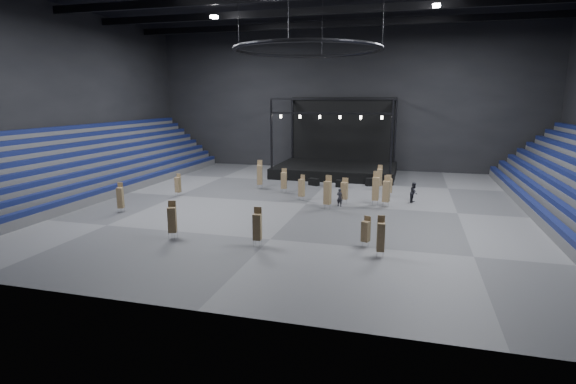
% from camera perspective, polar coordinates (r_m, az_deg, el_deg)
% --- Properties ---
extents(floor, '(50.00, 50.00, 0.00)m').
position_cam_1_polar(floor, '(39.41, 2.34, -1.51)').
color(floor, '#535355').
rests_on(floor, ground).
extents(wall_back, '(50.00, 0.20, 18.00)m').
position_cam_1_polar(wall_back, '(59.00, 7.13, 11.66)').
color(wall_back, black).
rests_on(wall_back, ground).
extents(wall_front, '(50.00, 0.20, 18.00)m').
position_cam_1_polar(wall_front, '(18.50, -12.61, 11.29)').
color(wall_front, black).
rests_on(wall_front, ground).
extents(wall_left, '(0.20, 42.00, 18.00)m').
position_cam_1_polar(wall_left, '(50.26, -27.08, 10.47)').
color(wall_left, black).
rests_on(wall_left, ground).
extents(bleachers_left, '(7.20, 40.00, 6.40)m').
position_cam_1_polar(bleachers_left, '(49.46, -24.52, 2.21)').
color(bleachers_left, '#4C4C4F').
rests_on(bleachers_left, floor).
extents(stage, '(14.00, 10.00, 9.20)m').
position_cam_1_polar(stage, '(54.83, 6.20, 3.76)').
color(stage, black).
rests_on(stage, floor).
extents(truss_ring, '(12.30, 12.30, 5.15)m').
position_cam_1_polar(truss_ring, '(38.55, 2.51, 17.65)').
color(truss_ring, black).
rests_on(truss_ring, ceiling).
extents(flight_case_left, '(1.24, 0.94, 0.74)m').
position_cam_1_polar(flight_case_left, '(47.69, 3.31, 1.29)').
color(flight_case_left, black).
rests_on(flight_case_left, floor).
extents(flight_case_mid, '(1.18, 0.68, 0.75)m').
position_cam_1_polar(flight_case_mid, '(46.95, 6.79, 1.06)').
color(flight_case_mid, black).
rests_on(flight_case_mid, floor).
extents(flight_case_right, '(1.39, 1.08, 0.83)m').
position_cam_1_polar(flight_case_right, '(48.21, 10.56, 1.27)').
color(flight_case_right, black).
rests_on(flight_case_right, floor).
extents(chair_stack_0, '(0.52, 0.52, 2.52)m').
position_cam_1_polar(chair_stack_0, '(46.14, 11.54, 1.87)').
color(chair_stack_0, silver).
rests_on(chair_stack_0, floor).
extents(chair_stack_1, '(0.56, 0.56, 2.96)m').
position_cam_1_polar(chair_stack_1, '(39.22, 11.07, 0.48)').
color(chair_stack_1, silver).
rests_on(chair_stack_1, floor).
extents(chair_stack_2, '(0.50, 0.50, 2.47)m').
position_cam_1_polar(chair_stack_2, '(26.60, 11.69, -5.53)').
color(chair_stack_2, silver).
rests_on(chair_stack_2, floor).
extents(chair_stack_3, '(0.63, 0.63, 2.85)m').
position_cam_1_polar(chair_stack_3, '(37.30, 5.04, -0.01)').
color(chair_stack_3, silver).
rests_on(chair_stack_3, floor).
extents(chair_stack_4, '(0.54, 0.54, 2.45)m').
position_cam_1_polar(chair_stack_4, '(38.63, -20.52, -0.63)').
color(chair_stack_4, silver).
rests_on(chair_stack_4, floor).
extents(chair_stack_5, '(0.66, 0.66, 2.52)m').
position_cam_1_polar(chair_stack_5, '(30.43, -14.50, -3.35)').
color(chair_stack_5, silver).
rests_on(chair_stack_5, floor).
extents(chair_stack_6, '(0.64, 0.64, 2.68)m').
position_cam_1_polar(chair_stack_6, '(38.88, 12.38, 0.15)').
color(chair_stack_6, silver).
rests_on(chair_stack_6, floor).
extents(chair_stack_7, '(0.49, 0.49, 2.14)m').
position_cam_1_polar(chair_stack_7, '(43.54, -13.80, 0.95)').
color(chair_stack_7, silver).
rests_on(chair_stack_7, floor).
extents(chair_stack_8, '(0.61, 0.61, 2.31)m').
position_cam_1_polar(chair_stack_8, '(39.31, 7.17, 0.22)').
color(chair_stack_8, silver).
rests_on(chair_stack_8, floor).
extents(chair_stack_9, '(0.61, 0.61, 2.07)m').
position_cam_1_polar(chair_stack_9, '(43.03, 12.71, 0.86)').
color(chair_stack_9, silver).
rests_on(chair_stack_9, floor).
extents(chair_stack_10, '(0.57, 0.57, 2.38)m').
position_cam_1_polar(chair_stack_10, '(43.75, -0.53, 1.52)').
color(chair_stack_10, silver).
rests_on(chair_stack_10, floor).
extents(chair_stack_11, '(0.56, 0.56, 2.47)m').
position_cam_1_polar(chair_stack_11, '(28.03, -3.92, -4.35)').
color(chair_stack_11, silver).
rests_on(chair_stack_11, floor).
extents(chair_stack_12, '(0.58, 0.58, 2.33)m').
position_cam_1_polar(chair_stack_12, '(40.50, 1.74, 0.61)').
color(chair_stack_12, silver).
rests_on(chair_stack_12, floor).
extents(chair_stack_13, '(0.59, 0.59, 1.96)m').
position_cam_1_polar(chair_stack_13, '(28.25, 9.85, -4.87)').
color(chair_stack_13, silver).
rests_on(chair_stack_13, floor).
extents(chair_stack_14, '(0.62, 0.62, 2.91)m').
position_cam_1_polar(chair_stack_14, '(45.91, -3.61, 2.27)').
color(chair_stack_14, silver).
rests_on(chair_stack_14, floor).
extents(man_center, '(0.67, 0.56, 1.56)m').
position_cam_1_polar(man_center, '(38.53, 6.58, -0.69)').
color(man_center, black).
rests_on(man_center, floor).
extents(crew_member, '(0.91, 1.03, 1.78)m').
position_cam_1_polar(crew_member, '(41.34, 15.70, -0.05)').
color(crew_member, black).
rests_on(crew_member, floor).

